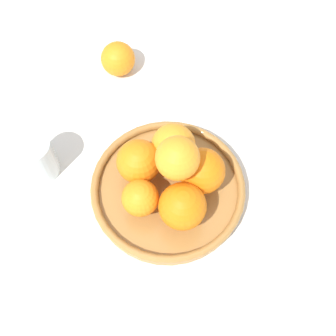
% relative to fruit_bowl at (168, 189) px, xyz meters
% --- Properties ---
extents(ground_plane, '(4.00, 4.00, 0.00)m').
position_rel_fruit_bowl_xyz_m(ground_plane, '(0.00, 0.00, -0.02)').
color(ground_plane, silver).
extents(fruit_bowl, '(0.28, 0.28, 0.03)m').
position_rel_fruit_bowl_xyz_m(fruit_bowl, '(0.00, 0.00, 0.00)').
color(fruit_bowl, '#A57238').
rests_on(fruit_bowl, ground_plane).
extents(orange_pile, '(0.19, 0.18, 0.14)m').
position_rel_fruit_bowl_xyz_m(orange_pile, '(-0.00, -0.01, 0.07)').
color(orange_pile, orange).
rests_on(orange_pile, fruit_bowl).
extents(stray_orange, '(0.07, 0.07, 0.07)m').
position_rel_fruit_bowl_xyz_m(stray_orange, '(0.27, -0.15, 0.02)').
color(stray_orange, orange).
rests_on(stray_orange, ground_plane).
extents(drinking_glass, '(0.07, 0.07, 0.09)m').
position_rel_fruit_bowl_xyz_m(drinking_glass, '(0.21, 0.12, 0.03)').
color(drinking_glass, silver).
rests_on(drinking_glass, ground_plane).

